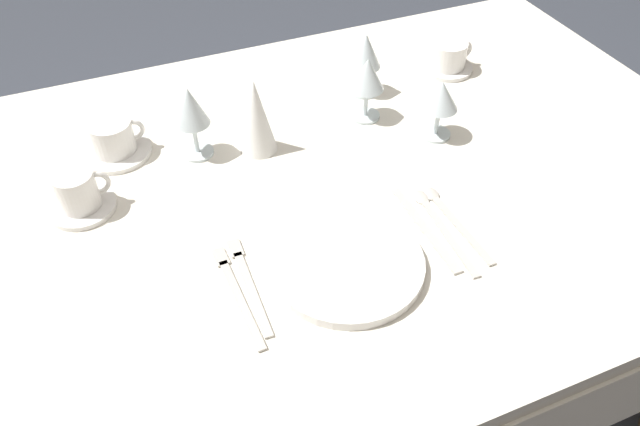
{
  "coord_description": "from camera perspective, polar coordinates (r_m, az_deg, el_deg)",
  "views": [
    {
      "loc": [
        -0.31,
        -0.84,
        1.51
      ],
      "look_at": [
        0.0,
        -0.11,
        0.76
      ],
      "focal_mm": 34.7,
      "sensor_mm": 36.0,
      "label": 1
    }
  ],
  "objects": [
    {
      "name": "wine_glass_right",
      "position": [
        1.28,
        11.08,
        10.34
      ],
      "size": [
        0.07,
        0.07,
        0.13
      ],
      "color": "silver",
      "rests_on": "dining_table"
    },
    {
      "name": "wine_glass_centre",
      "position": [
        1.32,
        4.39,
        12.4
      ],
      "size": [
        0.07,
        0.07,
        0.14
      ],
      "color": "silver",
      "rests_on": "dining_table"
    },
    {
      "name": "dinner_plate",
      "position": [
        1.03,
        2.58,
        -4.68
      ],
      "size": [
        0.26,
        0.26,
        0.02
      ],
      "primitive_type": "cylinder",
      "color": "white",
      "rests_on": "dining_table"
    },
    {
      "name": "saucer_left",
      "position": [
        1.32,
        -18.3,
        5.41
      ],
      "size": [
        0.14,
        0.14,
        0.01
      ],
      "primitive_type": "cylinder",
      "color": "white",
      "rests_on": "dining_table"
    },
    {
      "name": "wine_glass_left",
      "position": [
        1.23,
        -11.84,
        9.3
      ],
      "size": [
        0.07,
        0.07,
        0.15
      ],
      "color": "silver",
      "rests_on": "dining_table"
    },
    {
      "name": "dining_table",
      "position": [
        1.24,
        -1.96,
        -0.34
      ],
      "size": [
        1.8,
        1.11,
        0.74
      ],
      "color": "silver",
      "rests_on": "ground"
    },
    {
      "name": "ground_plane",
      "position": [
        1.76,
        -1.44,
        -16.03
      ],
      "size": [
        6.0,
        6.0,
        0.0
      ],
      "primitive_type": "plane",
      "color": "#383D47"
    },
    {
      "name": "saucer_far",
      "position": [
        1.21,
        -21.05,
        0.53
      ],
      "size": [
        0.12,
        0.12,
        0.01
      ],
      "primitive_type": "cylinder",
      "color": "white",
      "rests_on": "dining_table"
    },
    {
      "name": "fork_inner",
      "position": [
        1.01,
        -7.75,
        -7.18
      ],
      "size": [
        0.02,
        0.23,
        0.0
      ],
      "color": "beige",
      "rests_on": "dining_table"
    },
    {
      "name": "wine_glass_far",
      "position": [
        1.4,
        4.24,
        14.44
      ],
      "size": [
        0.07,
        0.07,
        0.14
      ],
      "color": "silver",
      "rests_on": "dining_table"
    },
    {
      "name": "dinner_knife",
      "position": [
        1.11,
        9.77,
        -1.6
      ],
      "size": [
        0.02,
        0.23,
        0.0
      ],
      "color": "beige",
      "rests_on": "dining_table"
    },
    {
      "name": "coffee_cup_left",
      "position": [
        1.3,
        -18.59,
        6.73
      ],
      "size": [
        0.11,
        0.09,
        0.07
      ],
      "color": "white",
      "rests_on": "saucer_left"
    },
    {
      "name": "coffee_cup_right",
      "position": [
        1.55,
        11.79,
        14.14
      ],
      "size": [
        0.11,
        0.09,
        0.06
      ],
      "color": "white",
      "rests_on": "saucer_right"
    },
    {
      "name": "napkin_folded",
      "position": [
        1.23,
        -5.89,
        8.87
      ],
      "size": [
        0.08,
        0.08,
        0.16
      ],
      "primitive_type": "cone",
      "color": "white",
      "rests_on": "dining_table"
    },
    {
      "name": "spoon_soup",
      "position": [
        1.13,
        10.78,
        -0.71
      ],
      "size": [
        0.03,
        0.23,
        0.01
      ],
      "color": "beige",
      "rests_on": "dining_table"
    },
    {
      "name": "saucer_right",
      "position": [
        1.56,
        11.56,
        13.01
      ],
      "size": [
        0.13,
        0.13,
        0.01
      ],
      "primitive_type": "cylinder",
      "color": "white",
      "rests_on": "dining_table"
    },
    {
      "name": "coffee_cup_far",
      "position": [
        1.19,
        -21.45,
        2.0
      ],
      "size": [
        0.1,
        0.07,
        0.07
      ],
      "color": "white",
      "rests_on": "saucer_far"
    },
    {
      "name": "fork_outer",
      "position": [
        1.02,
        -6.67,
        -6.25
      ],
      "size": [
        0.02,
        0.22,
        0.0
      ],
      "color": "beige",
      "rests_on": "dining_table"
    },
    {
      "name": "spoon_dessert",
      "position": [
        1.15,
        11.79,
        -0.12
      ],
      "size": [
        0.03,
        0.22,
        0.01
      ],
      "color": "beige",
      "rests_on": "dining_table"
    }
  ]
}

